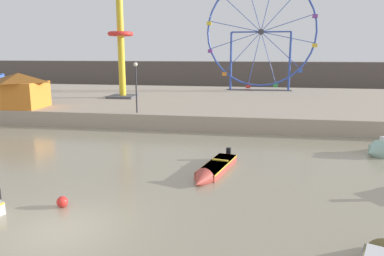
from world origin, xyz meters
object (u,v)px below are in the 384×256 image
object	(u,v)px
mooring_buoy_orange	(62,202)
motorboat_faded_red	(212,171)
ferris_wheel_blue_frame	(261,34)
carnival_booth_orange_canopy	(20,90)
drop_tower_yellow_tower	(121,41)
promenade_lamp_near	(136,80)

from	to	relation	value
mooring_buoy_orange	motorboat_faded_red	bearing A→B (deg)	42.49
ferris_wheel_blue_frame	carnival_booth_orange_canopy	world-z (taller)	ferris_wheel_blue_frame
ferris_wheel_blue_frame	drop_tower_yellow_tower	distance (m)	17.76
motorboat_faded_red	carnival_booth_orange_canopy	size ratio (longest dim) A/B	1.12
drop_tower_yellow_tower	carnival_booth_orange_canopy	world-z (taller)	drop_tower_yellow_tower
drop_tower_yellow_tower	carnival_booth_orange_canopy	distance (m)	11.38
motorboat_faded_red	carnival_booth_orange_canopy	distance (m)	21.77
motorboat_faded_red	ferris_wheel_blue_frame	xyz separation A→B (m)	(2.44, 30.36, 8.04)
motorboat_faded_red	drop_tower_yellow_tower	size ratio (longest dim) A/B	0.37
drop_tower_yellow_tower	carnival_booth_orange_canopy	xyz separation A→B (m)	(-6.24, -8.48, -4.32)
carnival_booth_orange_canopy	promenade_lamp_near	bearing A→B (deg)	-8.17
motorboat_faded_red	carnival_booth_orange_canopy	xyz separation A→B (m)	(-18.24, 11.59, 2.58)
ferris_wheel_blue_frame	promenade_lamp_near	distance (m)	22.43
ferris_wheel_blue_frame	carnival_booth_orange_canopy	bearing A→B (deg)	-137.78
ferris_wheel_blue_frame	promenade_lamp_near	size ratio (longest dim) A/B	3.51
motorboat_faded_red	promenade_lamp_near	size ratio (longest dim) A/B	1.26
drop_tower_yellow_tower	ferris_wheel_blue_frame	bearing A→B (deg)	35.48
carnival_booth_orange_canopy	ferris_wheel_blue_frame	bearing A→B (deg)	38.92
motorboat_faded_red	carnival_booth_orange_canopy	bearing A→B (deg)	-109.72
mooring_buoy_orange	ferris_wheel_blue_frame	bearing A→B (deg)	77.60
carnival_booth_orange_canopy	mooring_buoy_orange	size ratio (longest dim) A/B	10.22
ferris_wheel_blue_frame	promenade_lamp_near	bearing A→B (deg)	-116.38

